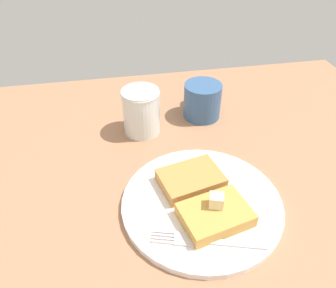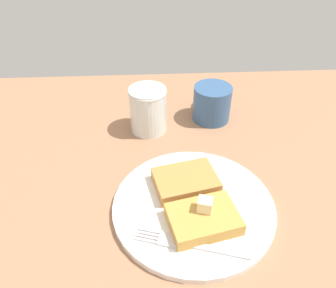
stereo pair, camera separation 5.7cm
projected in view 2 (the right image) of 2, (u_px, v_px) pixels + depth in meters
The scene contains 8 objects.
table_surface at pixel (195, 230), 50.21cm from camera, with size 99.76×99.76×2.81cm, color #9E6F4E.
plate at pixel (193, 206), 51.33cm from camera, with size 25.28×25.28×1.13cm.
toast_slice_left at pixel (203, 219), 47.33cm from camera, with size 7.12×9.95×2.17cm, color gold.
toast_slice_middle at pixel (186, 181), 53.35cm from camera, with size 7.12×9.95×2.17cm, color #BD823F.
butter_pat_primary at pixel (205, 205), 46.71cm from camera, with size 2.07×1.86×2.07cm, color beige.
fork at pixel (185, 243), 45.19cm from camera, with size 5.97×15.74×0.36cm.
syrup_jar at pixel (148, 111), 65.72cm from camera, with size 7.56×7.56×9.35cm.
coffee_mug at pixel (212, 103), 69.34cm from camera, with size 10.52×7.95×7.58cm.
Camera 2 is at (-30.70, 5.89, 43.06)cm, focal length 35.00 mm.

